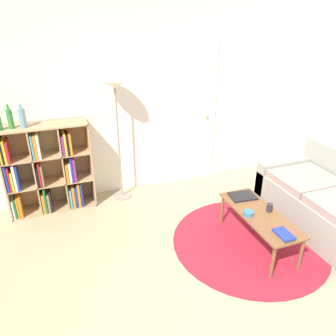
{
  "coord_description": "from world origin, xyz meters",
  "views": [
    {
      "loc": [
        -1.27,
        -1.6,
        2.43
      ],
      "look_at": [
        -0.12,
        1.49,
        0.85
      ],
      "focal_mm": 35.0,
      "sensor_mm": 36.0,
      "label": 1
    }
  ],
  "objects_px": {
    "couch": "(331,204)",
    "cup": "(270,208)",
    "bowl": "(249,213)",
    "laptop": "(243,196)",
    "floor_lamp": "(116,99)",
    "coffee_table": "(259,217)",
    "bottle_middle": "(10,118)",
    "bookshelf": "(47,170)",
    "bottle_right": "(22,118)"
  },
  "relations": [
    {
      "from": "bookshelf",
      "to": "floor_lamp",
      "type": "bearing_deg",
      "value": -2.11
    },
    {
      "from": "cup",
      "to": "bottle_middle",
      "type": "height_order",
      "value": "bottle_middle"
    },
    {
      "from": "couch",
      "to": "cup",
      "type": "bearing_deg",
      "value": -179.04
    },
    {
      "from": "cup",
      "to": "bottle_right",
      "type": "xyz_separation_m",
      "value": [
        -2.45,
        1.6,
        0.84
      ]
    },
    {
      "from": "couch",
      "to": "bottle_right",
      "type": "bearing_deg",
      "value": 154.93
    },
    {
      "from": "laptop",
      "to": "bottle_right",
      "type": "bearing_deg",
      "value": 152.45
    },
    {
      "from": "floor_lamp",
      "to": "bottle_middle",
      "type": "relative_size",
      "value": 5.75
    },
    {
      "from": "floor_lamp",
      "to": "bottle_right",
      "type": "relative_size",
      "value": 5.81
    },
    {
      "from": "bookshelf",
      "to": "floor_lamp",
      "type": "xyz_separation_m",
      "value": [
        0.96,
        -0.04,
        0.86
      ]
    },
    {
      "from": "floor_lamp",
      "to": "coffee_table",
      "type": "height_order",
      "value": "floor_lamp"
    },
    {
      "from": "couch",
      "to": "cup",
      "type": "height_order",
      "value": "couch"
    },
    {
      "from": "couch",
      "to": "laptop",
      "type": "relative_size",
      "value": 5.13
    },
    {
      "from": "laptop",
      "to": "cup",
      "type": "distance_m",
      "value": 0.39
    },
    {
      "from": "floor_lamp",
      "to": "bowl",
      "type": "xyz_separation_m",
      "value": [
        1.07,
        -1.57,
        -0.99
      ]
    },
    {
      "from": "couch",
      "to": "laptop",
      "type": "height_order",
      "value": "couch"
    },
    {
      "from": "cup",
      "to": "bottle_right",
      "type": "bearing_deg",
      "value": 146.84
    },
    {
      "from": "coffee_table",
      "to": "bowl",
      "type": "distance_m",
      "value": 0.15
    },
    {
      "from": "bowl",
      "to": "bottle_middle",
      "type": "xyz_separation_m",
      "value": [
        -2.33,
        1.6,
        0.86
      ]
    },
    {
      "from": "bookshelf",
      "to": "bowl",
      "type": "distance_m",
      "value": 2.6
    },
    {
      "from": "floor_lamp",
      "to": "couch",
      "type": "height_order",
      "value": "floor_lamp"
    },
    {
      "from": "laptop",
      "to": "bottle_right",
      "type": "height_order",
      "value": "bottle_right"
    },
    {
      "from": "couch",
      "to": "cup",
      "type": "relative_size",
      "value": 17.71
    },
    {
      "from": "couch",
      "to": "cup",
      "type": "xyz_separation_m",
      "value": [
        -0.94,
        -0.02,
        0.16
      ]
    },
    {
      "from": "floor_lamp",
      "to": "bottle_middle",
      "type": "xyz_separation_m",
      "value": [
        -1.26,
        0.03,
        -0.13
      ]
    },
    {
      "from": "bowl",
      "to": "floor_lamp",
      "type": "bearing_deg",
      "value": 124.21
    },
    {
      "from": "coffee_table",
      "to": "cup",
      "type": "bearing_deg",
      "value": 1.09
    },
    {
      "from": "cup",
      "to": "bottle_middle",
      "type": "distance_m",
      "value": 3.16
    },
    {
      "from": "coffee_table",
      "to": "laptop",
      "type": "distance_m",
      "value": 0.38
    },
    {
      "from": "laptop",
      "to": "bottle_middle",
      "type": "distance_m",
      "value": 2.91
    },
    {
      "from": "bottle_right",
      "to": "couch",
      "type": "bearing_deg",
      "value": -25.07
    },
    {
      "from": "bookshelf",
      "to": "coffee_table",
      "type": "xyz_separation_m",
      "value": [
        2.17,
        -1.63,
        -0.2
      ]
    },
    {
      "from": "coffee_table",
      "to": "bowl",
      "type": "xyz_separation_m",
      "value": [
        -0.14,
        0.02,
        0.07
      ]
    },
    {
      "from": "cup",
      "to": "couch",
      "type": "bearing_deg",
      "value": 0.96
    },
    {
      "from": "floor_lamp",
      "to": "bottle_middle",
      "type": "bearing_deg",
      "value": 178.7
    },
    {
      "from": "floor_lamp",
      "to": "cup",
      "type": "relative_size",
      "value": 17.54
    },
    {
      "from": "bookshelf",
      "to": "bottle_right",
      "type": "bearing_deg",
      "value": -171.34
    },
    {
      "from": "floor_lamp",
      "to": "bottle_right",
      "type": "bearing_deg",
      "value": 179.44
    },
    {
      "from": "couch",
      "to": "bowl",
      "type": "bearing_deg",
      "value": 179.91
    },
    {
      "from": "couch",
      "to": "bottle_middle",
      "type": "bearing_deg",
      "value": 155.53
    },
    {
      "from": "couch",
      "to": "bottle_middle",
      "type": "xyz_separation_m",
      "value": [
        -3.52,
        1.6,
        1.0
      ]
    },
    {
      "from": "laptop",
      "to": "bowl",
      "type": "height_order",
      "value": "bowl"
    },
    {
      "from": "bottle_middle",
      "to": "laptop",
      "type": "bearing_deg",
      "value": -26.59
    },
    {
      "from": "bowl",
      "to": "cup",
      "type": "distance_m",
      "value": 0.26
    },
    {
      "from": "couch",
      "to": "cup",
      "type": "distance_m",
      "value": 0.95
    },
    {
      "from": "bookshelf",
      "to": "bottle_right",
      "type": "relative_size",
      "value": 4.12
    },
    {
      "from": "laptop",
      "to": "bowl",
      "type": "relative_size",
      "value": 2.95
    },
    {
      "from": "bowl",
      "to": "cup",
      "type": "relative_size",
      "value": 1.17
    },
    {
      "from": "cup",
      "to": "bowl",
      "type": "bearing_deg",
      "value": 176.08
    },
    {
      "from": "cup",
      "to": "bottle_right",
      "type": "height_order",
      "value": "bottle_right"
    },
    {
      "from": "bowl",
      "to": "bottle_right",
      "type": "height_order",
      "value": "bottle_right"
    }
  ]
}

